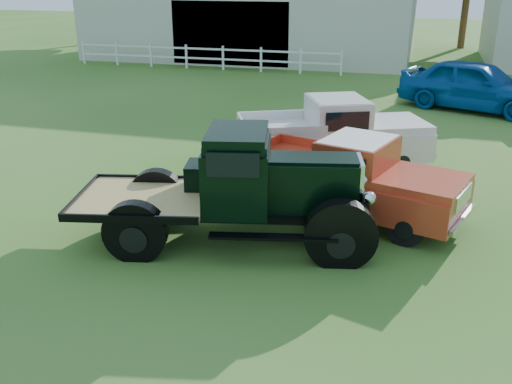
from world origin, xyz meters
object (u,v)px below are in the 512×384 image
(white_pickup, at_px, (333,135))
(vintage_flatbed, at_px, (232,187))
(red_pickup, at_px, (352,177))
(misc_car_blue, at_px, (475,85))

(white_pickup, bearing_deg, vintage_flatbed, -127.98)
(red_pickup, relative_size, white_pickup, 0.94)
(vintage_flatbed, bearing_deg, red_pickup, 30.39)
(vintage_flatbed, relative_size, misc_car_blue, 1.01)
(misc_car_blue, bearing_deg, red_pickup, -173.20)
(vintage_flatbed, xyz_separation_m, white_pickup, (1.08, 4.60, -0.17))
(vintage_flatbed, height_order, red_pickup, vintage_flatbed)
(red_pickup, bearing_deg, misc_car_blue, 91.55)
(red_pickup, height_order, misc_car_blue, misc_car_blue)
(misc_car_blue, bearing_deg, vintage_flatbed, -178.99)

